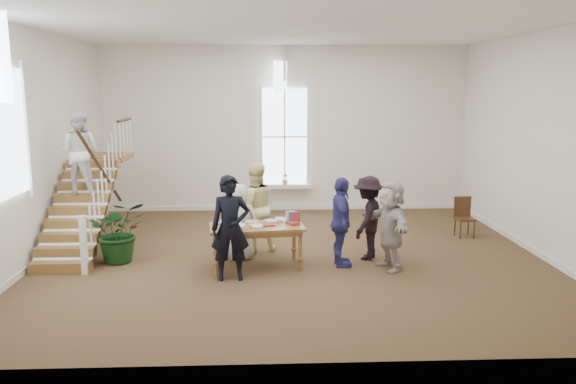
{
  "coord_description": "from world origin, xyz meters",
  "views": [
    {
      "loc": [
        -0.57,
        -10.93,
        3.35
      ],
      "look_at": [
        -0.08,
        0.4,
        1.26
      ],
      "focal_mm": 35.0,
      "sensor_mm": 36.0,
      "label": 1
    }
  ],
  "objects_px": {
    "library_table": "(257,230)",
    "side_chair": "(464,215)",
    "police_officer": "(230,228)",
    "woman_cluster_c": "(390,225)",
    "person_yellow": "(255,207)",
    "woman_cluster_b": "(368,218)",
    "woman_cluster_a": "(341,222)",
    "elderly_woman": "(239,221)",
    "floor_plant": "(119,231)"
  },
  "relations": [
    {
      "from": "woman_cluster_a",
      "to": "woman_cluster_b",
      "type": "xyz_separation_m",
      "value": [
        0.6,
        0.45,
        -0.03
      ]
    },
    {
      "from": "woman_cluster_a",
      "to": "woman_cluster_c",
      "type": "distance_m",
      "value": 0.92
    },
    {
      "from": "police_officer",
      "to": "woman_cluster_c",
      "type": "distance_m",
      "value": 2.99
    },
    {
      "from": "library_table",
      "to": "woman_cluster_c",
      "type": "bearing_deg",
      "value": -11.11
    },
    {
      "from": "side_chair",
      "to": "woman_cluster_c",
      "type": "bearing_deg",
      "value": -137.87
    },
    {
      "from": "library_table",
      "to": "police_officer",
      "type": "xyz_separation_m",
      "value": [
        -0.45,
        -0.66,
        0.2
      ]
    },
    {
      "from": "elderly_woman",
      "to": "police_officer",
      "type": "bearing_deg",
      "value": 73.59
    },
    {
      "from": "elderly_woman",
      "to": "floor_plant",
      "type": "bearing_deg",
      "value": -8.94
    },
    {
      "from": "person_yellow",
      "to": "woman_cluster_b",
      "type": "height_order",
      "value": "person_yellow"
    },
    {
      "from": "floor_plant",
      "to": "side_chair",
      "type": "bearing_deg",
      "value": 12.27
    },
    {
      "from": "floor_plant",
      "to": "side_chair",
      "type": "relative_size",
      "value": 1.34
    },
    {
      "from": "person_yellow",
      "to": "side_chair",
      "type": "distance_m",
      "value": 4.89
    },
    {
      "from": "library_table",
      "to": "side_chair",
      "type": "distance_m",
      "value": 5.16
    },
    {
      "from": "library_table",
      "to": "side_chair",
      "type": "height_order",
      "value": "side_chair"
    },
    {
      "from": "floor_plant",
      "to": "elderly_woman",
      "type": "bearing_deg",
      "value": 2.89
    },
    {
      "from": "woman_cluster_b",
      "to": "elderly_woman",
      "type": "bearing_deg",
      "value": -65.79
    },
    {
      "from": "library_table",
      "to": "woman_cluster_a",
      "type": "distance_m",
      "value": 1.6
    },
    {
      "from": "police_officer",
      "to": "floor_plant",
      "type": "relative_size",
      "value": 1.53
    },
    {
      "from": "floor_plant",
      "to": "library_table",
      "type": "bearing_deg",
      "value": -9.99
    },
    {
      "from": "library_table",
      "to": "woman_cluster_b",
      "type": "height_order",
      "value": "woman_cluster_b"
    },
    {
      "from": "woman_cluster_b",
      "to": "person_yellow",
      "type": "bearing_deg",
      "value": -78.52
    },
    {
      "from": "woman_cluster_b",
      "to": "woman_cluster_c",
      "type": "relative_size",
      "value": 0.99
    },
    {
      "from": "library_table",
      "to": "woman_cluster_c",
      "type": "relative_size",
      "value": 1.09
    },
    {
      "from": "elderly_woman",
      "to": "side_chair",
      "type": "relative_size",
      "value": 1.66
    },
    {
      "from": "police_officer",
      "to": "woman_cluster_c",
      "type": "xyz_separation_m",
      "value": [
        2.95,
        0.47,
        -0.09
      ]
    },
    {
      "from": "library_table",
      "to": "woman_cluster_b",
      "type": "relative_size",
      "value": 1.1
    },
    {
      "from": "library_table",
      "to": "side_chair",
      "type": "bearing_deg",
      "value": 17.04
    },
    {
      "from": "woman_cluster_c",
      "to": "side_chair",
      "type": "height_order",
      "value": "woman_cluster_c"
    },
    {
      "from": "person_yellow",
      "to": "side_chair",
      "type": "bearing_deg",
      "value": 176.53
    },
    {
      "from": "elderly_woman",
      "to": "side_chair",
      "type": "xyz_separation_m",
      "value": [
        5.07,
        1.49,
        -0.25
      ]
    },
    {
      "from": "woman_cluster_b",
      "to": "floor_plant",
      "type": "distance_m",
      "value": 4.88
    },
    {
      "from": "person_yellow",
      "to": "floor_plant",
      "type": "relative_size",
      "value": 1.53
    },
    {
      "from": "woman_cluster_c",
      "to": "side_chair",
      "type": "xyz_separation_m",
      "value": [
        2.22,
        2.27,
        -0.34
      ]
    },
    {
      "from": "woman_cluster_c",
      "to": "side_chair",
      "type": "distance_m",
      "value": 3.19
    },
    {
      "from": "woman_cluster_c",
      "to": "library_table",
      "type": "bearing_deg",
      "value": -110.01
    },
    {
      "from": "woman_cluster_b",
      "to": "side_chair",
      "type": "distance_m",
      "value": 3.01
    },
    {
      "from": "library_table",
      "to": "floor_plant",
      "type": "bearing_deg",
      "value": 163.24
    },
    {
      "from": "elderly_woman",
      "to": "woman_cluster_b",
      "type": "height_order",
      "value": "woman_cluster_b"
    },
    {
      "from": "police_officer",
      "to": "person_yellow",
      "type": "xyz_separation_m",
      "value": [
        0.4,
        1.75,
        -0.0
      ]
    },
    {
      "from": "person_yellow",
      "to": "library_table",
      "type": "bearing_deg",
      "value": 77.62
    },
    {
      "from": "library_table",
      "to": "woman_cluster_a",
      "type": "bearing_deg",
      "value": -6.39
    },
    {
      "from": "woman_cluster_a",
      "to": "side_chair",
      "type": "relative_size",
      "value": 1.88
    },
    {
      "from": "person_yellow",
      "to": "woman_cluster_a",
      "type": "relative_size",
      "value": 1.09
    },
    {
      "from": "elderly_woman",
      "to": "person_yellow",
      "type": "height_order",
      "value": "person_yellow"
    },
    {
      "from": "elderly_woman",
      "to": "woman_cluster_b",
      "type": "distance_m",
      "value": 2.55
    },
    {
      "from": "elderly_woman",
      "to": "woman_cluster_a",
      "type": "xyz_separation_m",
      "value": [
        1.95,
        -0.58,
        0.1
      ]
    },
    {
      "from": "person_yellow",
      "to": "woman_cluster_b",
      "type": "relative_size",
      "value": 1.12
    },
    {
      "from": "library_table",
      "to": "elderly_woman",
      "type": "relative_size",
      "value": 1.21
    },
    {
      "from": "police_officer",
      "to": "woman_cluster_b",
      "type": "xyz_separation_m",
      "value": [
        2.65,
        1.12,
        -0.1
      ]
    },
    {
      "from": "woman_cluster_c",
      "to": "floor_plant",
      "type": "height_order",
      "value": "woman_cluster_c"
    }
  ]
}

